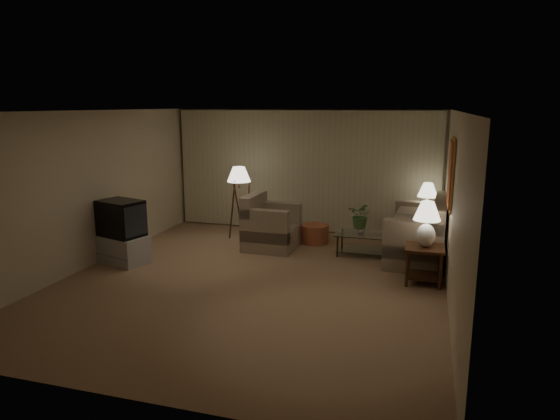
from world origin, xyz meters
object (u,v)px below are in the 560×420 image
object	(u,v)px
floor_lamp	(239,201)
vase	(361,229)
sofa	(417,235)
armchair	(272,227)
table_lamp_far	(427,197)
side_table_near	(424,258)
ottoman	(315,234)
side_table_far	(426,227)
crt_tv	(121,218)
tv_cabinet	(123,249)
coffee_table	(368,241)
table_lamp_near	(427,220)

from	to	relation	value
floor_lamp	vase	xyz separation A→B (m)	(2.63, -0.52, -0.30)
sofa	armchair	size ratio (longest dim) A/B	1.97
armchair	table_lamp_far	xyz separation A→B (m)	(2.91, 1.05, 0.58)
side_table_near	ottoman	world-z (taller)	side_table_near
side_table_far	crt_tv	xyz separation A→B (m)	(-5.20, -2.68, 0.43)
tv_cabinet	crt_tv	distance (m)	0.57
side_table_far	tv_cabinet	world-z (taller)	side_table_far
coffee_table	tv_cabinet	world-z (taller)	tv_cabinet
side_table_near	ottoman	distance (m)	2.85
vase	floor_lamp	bearing A→B (deg)	168.90
floor_lamp	vase	bearing A→B (deg)	-11.10
side_table_far	ottoman	xyz separation A→B (m)	(-2.18, -0.41, -0.20)
armchair	table_lamp_far	bearing A→B (deg)	-68.51
side_table_near	floor_lamp	distance (m)	4.21
armchair	side_table_near	size ratio (longest dim) A/B	1.77
table_lamp_near	floor_lamp	size ratio (longest dim) A/B	0.48
coffee_table	tv_cabinet	xyz separation A→B (m)	(-4.18, -1.69, -0.03)
sofa	ottoman	size ratio (longest dim) A/B	3.71
side_table_near	table_lamp_near	size ratio (longest dim) A/B	0.82
coffee_table	ottoman	size ratio (longest dim) A/B	2.15
side_table_far	table_lamp_far	size ratio (longest dim) A/B	0.88
table_lamp_near	crt_tv	distance (m)	5.22
armchair	tv_cabinet	size ratio (longest dim) A/B	1.06
table_lamp_near	armchair	bearing A→B (deg)	157.72
side_table_far	vase	world-z (taller)	side_table_far
tv_cabinet	floor_lamp	size ratio (longest dim) A/B	0.66
tv_cabinet	vase	size ratio (longest dim) A/B	6.06
coffee_table	vase	bearing A→B (deg)	-180.00
ottoman	coffee_table	bearing A→B (deg)	-26.55
table_lamp_far	crt_tv	bearing A→B (deg)	-152.69
side_table_far	table_lamp_near	size ratio (longest dim) A/B	0.82
sofa	table_lamp_near	world-z (taller)	table_lamp_near
table_lamp_far	coffee_table	distance (m)	1.60
vase	side_table_near	bearing A→B (deg)	-46.84
vase	crt_tv	bearing A→B (deg)	-157.21
table_lamp_far	floor_lamp	size ratio (longest dim) A/B	0.45
armchair	crt_tv	distance (m)	2.84
armchair	table_lamp_near	size ratio (longest dim) A/B	1.46
sofa	coffee_table	distance (m)	0.89
armchair	table_lamp_far	distance (m)	3.15
side_table_far	sofa	bearing A→B (deg)	-99.54
sofa	floor_lamp	bearing A→B (deg)	-93.61
armchair	coffee_table	world-z (taller)	armchair
crt_tv	floor_lamp	xyz separation A→B (m)	(1.39, 2.21, -0.02)
side_table_near	floor_lamp	bearing A→B (deg)	155.10
table_lamp_near	ottoman	xyz separation A→B (m)	(-2.18, 1.83, -0.84)
side_table_near	side_table_far	xyz separation A→B (m)	(-0.00, 2.24, -0.03)
tv_cabinet	armchair	bearing A→B (deg)	52.00
vase	ottoman	bearing A→B (deg)	150.14
side_table_near	table_lamp_near	distance (m)	0.61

